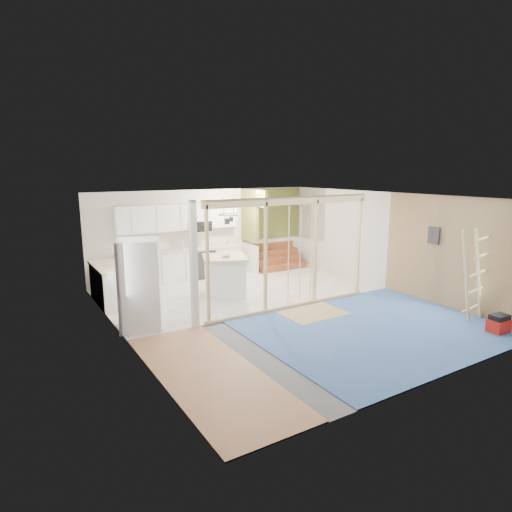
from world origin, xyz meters
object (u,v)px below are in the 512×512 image
toolbox (499,324)px  ladder (474,275)px  fridge (140,285)px  island (225,277)px

toolbox → ladder: (0.16, 0.71, 0.83)m
fridge → ladder: ladder is taller
fridge → island: fridge is taller
fridge → ladder: bearing=-6.8°
island → toolbox: size_ratio=3.33×
island → toolbox: island is taller
ladder → island: bearing=136.8°
fridge → toolbox: fridge is taller
island → toolbox: 6.14m
fridge → toolbox: size_ratio=4.48×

